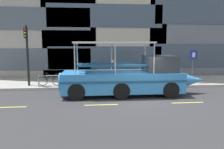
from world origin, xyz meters
The scene contains 11 objects.
ground_plane centered at (0.00, 0.00, 0.00)m, with size 120.00×120.00×0.00m, color #333335.
sidewalk centered at (0.00, 5.60, 0.09)m, with size 32.00×4.80×0.18m, color #99968E.
curb_edge centered at (0.00, 3.11, 0.09)m, with size 32.00×0.18×0.18m, color #B2ADA3.
lane_centreline centered at (0.00, -1.12, 0.00)m, with size 25.80×0.12×0.01m.
curb_guardrail centered at (-1.15, 3.45, 0.73)m, with size 11.26×0.09×0.83m.
traffic_light_pole centered at (-7.57, 3.93, 2.84)m, with size 0.24×0.46×4.40m.
parking_sign centered at (4.99, 3.82, 1.96)m, with size 0.60×0.12×2.63m.
leaned_bicycle centered at (-6.01, 3.83, 0.56)m, with size 1.74×0.46×0.96m.
duck_tour_boat centered at (-0.45, 1.12, 1.10)m, with size 9.33×2.58×3.38m.
pedestrian_near_bow centered at (2.88, 4.54, 1.16)m, with size 0.22×0.47×1.62m.
pedestrian_mid_left centered at (-1.21, 4.76, 1.25)m, with size 0.35×0.44×1.77m.
Camera 1 is at (-2.87, -12.41, 3.19)m, focal length 34.75 mm.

